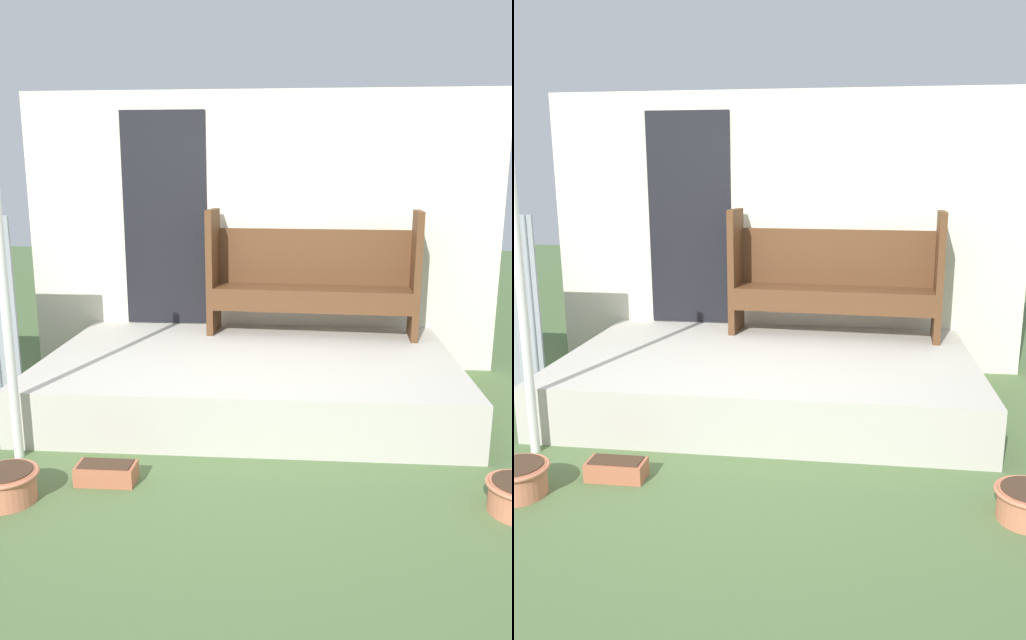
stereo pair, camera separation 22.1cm
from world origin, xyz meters
TOP-DOWN VIEW (x-y plane):
  - ground_plane at (0.00, 0.00)m, footprint 24.00×24.00m
  - porch_slab at (0.09, 1.04)m, footprint 3.28×2.08m
  - house_wall at (0.05, 2.11)m, footprint 4.48×0.08m
  - support_post at (-1.37, -0.10)m, footprint 0.06×0.06m
  - bench at (0.59, 1.79)m, footprint 1.90×0.51m
  - flower_pot_left at (-1.17, -0.67)m, footprint 0.37×0.37m
  - planter_box_rect at (-0.67, -0.40)m, footprint 0.36×0.17m

SIDE VIEW (x-z plane):
  - ground_plane at x=0.00m, z-range 0.00..0.00m
  - planter_box_rect at x=-0.67m, z-range 0.00..0.13m
  - flower_pot_left at x=-1.17m, z-range 0.01..0.20m
  - porch_slab at x=0.09m, z-range 0.00..0.42m
  - bench at x=0.59m, z-range 0.40..1.53m
  - support_post at x=-1.37m, z-range 0.00..2.11m
  - house_wall at x=0.05m, z-range 0.01..2.61m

